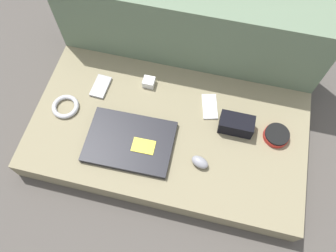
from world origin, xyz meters
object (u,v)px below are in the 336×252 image
Objects in this scene: speaker_puck at (276,135)px; phone_silver at (210,107)px; laptop at (130,142)px; camera_pouch at (236,124)px; computer_mouse at (200,162)px; charger_brick at (149,82)px; phone_black at (101,87)px.

speaker_puck is 0.30m from phone_silver.
laptop is 2.57× the size of camera_pouch.
computer_mouse is 0.59× the size of camera_pouch.
phone_silver is at bearing 147.94° from camera_pouch.
camera_pouch is at bearing 179.92° from speaker_puck.
computer_mouse is 0.62× the size of phone_silver.
camera_pouch is at bearing 20.77° from laptop.
speaker_puck is at bearing -12.55° from charger_brick.
phone_black is at bearing 130.17° from laptop.
charger_brick reaches higher than phone_silver.
phone_silver is (-0.29, 0.07, -0.01)m from speaker_puck.
phone_black is 0.60m from camera_pouch.
laptop is 3.43× the size of speaker_puck.
camera_pouch is (0.60, -0.06, 0.03)m from phone_black.
phone_black is 0.21m from charger_brick.
charger_brick reaches higher than speaker_puck.
phone_silver is 0.29m from charger_brick.
camera_pouch reaches higher than speaker_puck.
speaker_puck is 0.17m from camera_pouch.
laptop is at bearing -164.03° from computer_mouse.
computer_mouse is (0.29, -0.02, 0.01)m from laptop.
phone_silver is 0.48m from phone_black.
speaker_puck is 0.90× the size of phone_black.
charger_brick is at bearing 155.09° from phone_silver.
speaker_puck is at bearing -1.83° from phone_black.
camera_pouch reaches higher than laptop.
charger_brick reaches higher than phone_black.
computer_mouse is 0.22m from camera_pouch.
phone_silver is (-0.01, 0.26, -0.01)m from computer_mouse.
charger_brick is at bearing 153.04° from computer_mouse.
camera_pouch is (0.12, -0.07, 0.03)m from phone_silver.
laptop is 4.36× the size of computer_mouse.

